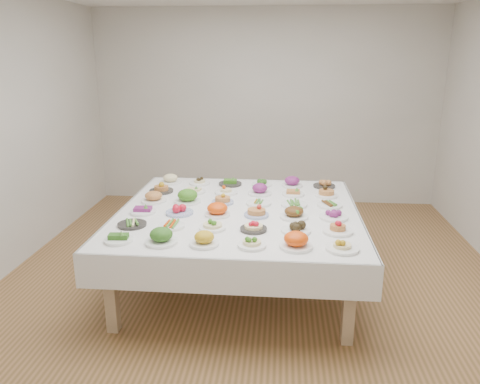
# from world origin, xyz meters

# --- Properties ---
(room_envelope) EXTENTS (5.02, 5.02, 2.81)m
(room_envelope) POSITION_xyz_m (0.00, 0.00, 1.83)
(room_envelope) COLOR #9A6940
(room_envelope) RESTS_ON ground
(display_table) EXTENTS (2.24, 2.24, 0.75)m
(display_table) POSITION_xyz_m (-0.14, -0.23, 0.68)
(display_table) COLOR white
(display_table) RESTS_ON ground
(dish_0) EXTENTS (0.22, 0.22, 0.09)m
(dish_0) POSITION_xyz_m (-1.00, -1.09, 0.79)
(dish_0) COLOR white
(dish_0) RESTS_ON display_table
(dish_1) EXTENTS (0.25, 0.25, 0.16)m
(dish_1) POSITION_xyz_m (-0.66, -1.09, 0.83)
(dish_1) COLOR white
(dish_1) RESTS_ON display_table
(dish_2) EXTENTS (0.22, 0.22, 0.11)m
(dish_2) POSITION_xyz_m (-0.32, -1.10, 0.80)
(dish_2) COLOR white
(dish_2) RESTS_ON display_table
(dish_3) EXTENTS (0.22, 0.22, 0.12)m
(dish_3) POSITION_xyz_m (0.04, -1.10, 0.81)
(dish_3) COLOR white
(dish_3) RESTS_ON display_table
(dish_4) EXTENTS (0.29, 0.29, 0.15)m
(dish_4) POSITION_xyz_m (0.38, -1.09, 0.83)
(dish_4) COLOR white
(dish_4) RESTS_ON display_table
(dish_5) EXTENTS (0.25, 0.25, 0.13)m
(dish_5) POSITION_xyz_m (0.72, -1.10, 0.81)
(dish_5) COLOR white
(dish_5) RESTS_ON display_table
(dish_6) EXTENTS (0.26, 0.24, 0.06)m
(dish_6) POSITION_xyz_m (-1.00, -0.74, 0.78)
(dish_6) COLOR #2B2926
(dish_6) RESTS_ON display_table
(dish_7) EXTENTS (0.22, 0.22, 0.06)m
(dish_7) POSITION_xyz_m (-0.66, -0.75, 0.78)
(dish_7) COLOR white
(dish_7) RESTS_ON display_table
(dish_8) EXTENTS (0.22, 0.22, 0.12)m
(dish_8) POSITION_xyz_m (-0.31, -0.75, 0.81)
(dish_8) COLOR white
(dish_8) RESTS_ON display_table
(dish_9) EXTENTS (0.22, 0.22, 0.11)m
(dish_9) POSITION_xyz_m (0.04, -0.76, 0.80)
(dish_9) COLOR #2B2926
(dish_9) RESTS_ON display_table
(dish_10) EXTENTS (0.24, 0.24, 0.10)m
(dish_10) POSITION_xyz_m (0.38, -0.76, 0.80)
(dish_10) COLOR white
(dish_10) RESTS_ON display_table
(dish_11) EXTENTS (0.25, 0.25, 0.13)m
(dish_11) POSITION_xyz_m (0.73, -0.74, 0.81)
(dish_11) COLOR white
(dish_11) RESTS_ON display_table
(dish_12) EXTENTS (0.24, 0.24, 0.10)m
(dish_12) POSITION_xyz_m (-1.01, -0.40, 0.79)
(dish_12) COLOR white
(dish_12) RESTS_ON display_table
(dish_13) EXTENTS (0.25, 0.25, 0.11)m
(dish_13) POSITION_xyz_m (-0.67, -0.40, 0.80)
(dish_13) COLOR #4C66B2
(dish_13) RESTS_ON display_table
(dish_14) EXTENTS (0.25, 0.25, 0.14)m
(dish_14) POSITION_xyz_m (-0.31, -0.41, 0.82)
(dish_14) COLOR white
(dish_14) RESTS_ON display_table
(dish_15) EXTENTS (0.22, 0.22, 0.13)m
(dish_15) POSITION_xyz_m (0.04, -0.40, 0.81)
(dish_15) COLOR #4C66B2
(dish_15) RESTS_ON display_table
(dish_16) EXTENTS (0.26, 0.26, 0.16)m
(dish_16) POSITION_xyz_m (0.38, -0.41, 0.83)
(dish_16) COLOR white
(dish_16) RESTS_ON display_table
(dish_17) EXTENTS (0.25, 0.25, 0.11)m
(dish_17) POSITION_xyz_m (0.73, -0.40, 0.80)
(dish_17) COLOR white
(dish_17) RESTS_ON display_table
(dish_18) EXTENTS (0.25, 0.25, 0.13)m
(dish_18) POSITION_xyz_m (-1.00, -0.06, 0.81)
(dish_18) COLOR white
(dish_18) RESTS_ON display_table
(dish_19) EXTENTS (0.25, 0.25, 0.15)m
(dish_19) POSITION_xyz_m (-0.66, -0.06, 0.82)
(dish_19) COLOR white
(dish_19) RESTS_ON display_table
(dish_20) EXTENTS (0.21, 0.21, 0.11)m
(dish_20) POSITION_xyz_m (-0.31, -0.05, 0.80)
(dish_20) COLOR #4C66B2
(dish_20) RESTS_ON display_table
(dish_21) EXTENTS (0.24, 0.24, 0.05)m
(dish_21) POSITION_xyz_m (0.04, -0.05, 0.77)
(dish_21) COLOR white
(dish_21) RESTS_ON display_table
(dish_22) EXTENTS (0.25, 0.25, 0.06)m
(dish_22) POSITION_xyz_m (0.38, -0.06, 0.77)
(dish_22) COLOR white
(dish_22) RESTS_ON display_table
(dish_23) EXTENTS (0.26, 0.24, 0.06)m
(dish_23) POSITION_xyz_m (0.72, -0.05, 0.78)
(dish_23) COLOR white
(dish_23) RESTS_ON display_table
(dish_24) EXTENTS (0.25, 0.25, 0.15)m
(dish_24) POSITION_xyz_m (-1.01, 0.28, 0.82)
(dish_24) COLOR #2B2926
(dish_24) RESTS_ON display_table
(dish_25) EXTENTS (0.25, 0.25, 0.09)m
(dish_25) POSITION_xyz_m (-0.66, 0.29, 0.79)
(dish_25) COLOR white
(dish_25) RESTS_ON display_table
(dish_26) EXTENTS (0.24, 0.24, 0.12)m
(dish_26) POSITION_xyz_m (-0.32, 0.29, 0.80)
(dish_26) COLOR white
(dish_26) RESTS_ON display_table
(dish_27) EXTENTS (0.24, 0.24, 0.14)m
(dish_27) POSITION_xyz_m (0.04, 0.29, 0.82)
(dish_27) COLOR white
(dish_27) RESTS_ON display_table
(dish_28) EXTENTS (0.23, 0.23, 0.10)m
(dish_28) POSITION_xyz_m (0.38, 0.29, 0.79)
(dish_28) COLOR white
(dish_28) RESTS_ON display_table
(dish_29) EXTENTS (0.23, 0.23, 0.14)m
(dish_29) POSITION_xyz_m (0.72, 0.28, 0.82)
(dish_29) COLOR white
(dish_29) RESTS_ON display_table
(dish_30) EXTENTS (0.24, 0.24, 0.14)m
(dish_30) POSITION_xyz_m (-0.99, 0.63, 0.81)
(dish_30) COLOR white
(dish_30) RESTS_ON display_table
(dish_31) EXTENTS (0.23, 0.23, 0.11)m
(dish_31) POSITION_xyz_m (-0.66, 0.62, 0.80)
(dish_31) COLOR white
(dish_31) RESTS_ON display_table
(dish_32) EXTENTS (0.25, 0.25, 0.11)m
(dish_32) POSITION_xyz_m (-0.31, 0.62, 0.80)
(dish_32) COLOR #2B2926
(dish_32) RESTS_ON display_table
(dish_33) EXTENTS (0.22, 0.22, 0.09)m
(dish_33) POSITION_xyz_m (0.04, 0.62, 0.78)
(dish_33) COLOR white
(dish_33) RESTS_ON display_table
(dish_34) EXTENTS (0.23, 0.23, 0.12)m
(dish_34) POSITION_xyz_m (0.38, 0.62, 0.80)
(dish_34) COLOR white
(dish_34) RESTS_ON display_table
(dish_35) EXTENTS (0.24, 0.24, 0.10)m
(dish_35) POSITION_xyz_m (0.73, 0.63, 0.79)
(dish_35) COLOR #2B2926
(dish_35) RESTS_ON display_table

